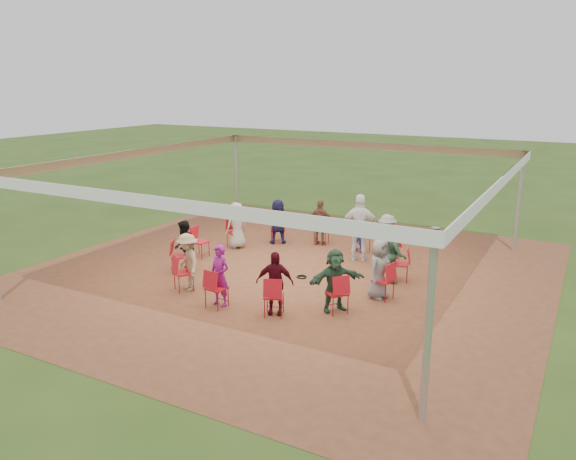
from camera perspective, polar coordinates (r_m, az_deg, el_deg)
The scene contains 31 objects.
ground at distance 15.05m, azimuth 0.13°, elevation -4.30°, with size 80.00×80.00×0.00m, color #2F4A17.
dirt_patch at distance 15.05m, azimuth 0.13°, elevation -4.28°, with size 13.00×13.00×0.00m, color brown.
tent at distance 14.45m, azimuth 0.13°, elevation 4.62°, with size 10.33×10.33×3.00m.
chair_0 at distance 14.55m, azimuth 11.34°, elevation -3.42°, with size 0.42×0.44×0.90m, color red, non-canonical shape.
chair_1 at distance 15.85m, azimuth 10.36°, elevation -1.85°, with size 0.42×0.44×0.90m, color red, non-canonical shape.
chair_2 at distance 16.91m, azimuth 7.46°, elevation -0.67°, with size 0.42×0.44×0.90m, color red, non-canonical shape.
chair_3 at distance 17.55m, azimuth 3.43°, elevation 0.01°, with size 0.42×0.44×0.90m, color red, non-canonical shape.
chair_4 at distance 17.68m, azimuth -1.07°, elevation 0.14°, with size 0.42×0.44×0.90m, color red, non-canonical shape.
chair_5 at distance 17.27m, azimuth -5.40°, elevation -0.28°, with size 0.42×0.44×0.90m, color red, non-canonical shape.
chair_6 at distance 16.39m, azimuth -8.93°, elevation -1.23°, with size 0.42×0.44×0.90m, color red, non-canonical shape.
chair_7 at distance 15.17m, azimuth -10.91°, elevation -2.63°, with size 0.42×0.44×0.90m, color red, non-canonical shape.
chair_8 at distance 13.85m, azimuth -10.55°, elevation -4.31°, with size 0.42×0.44×0.90m, color red, non-canonical shape.
chair_9 at distance 12.75m, azimuth -7.27°, elevation -5.89°, with size 0.42×0.44×0.90m, color red, non-canonical shape.
chair_10 at distance 12.20m, azimuth -1.43°, elevation -6.74°, with size 0.42×0.44×0.90m, color red, non-canonical shape.
chair_11 at distance 12.40m, azimuth 5.01°, elevation -6.42°, with size 0.42×0.44×0.90m, color red, non-canonical shape.
chair_12 at distance 13.28m, azimuth 9.64°, elevation -5.11°, with size 0.42×0.44×0.90m, color red, non-canonical shape.
person_seated_0 at distance 14.47m, azimuth 10.92°, elevation -2.40°, with size 0.69×0.40×1.41m, color #25442E.
person_seated_1 at distance 15.73m, azimuth 10.00°, elevation -0.96°, with size 0.91×0.45×1.41m, color gray.
person_seated_2 at distance 16.75m, azimuth 7.22°, elevation 0.13°, with size 0.52×0.34×1.41m, color #223CA3.
person_seated_3 at distance 17.38m, azimuth 3.32°, elevation 0.76°, with size 0.83×0.42×1.41m, color brown.
person_seated_4 at distance 17.50m, azimuth -1.03°, elevation 0.88°, with size 1.31×0.49×1.41m, color #1F1A46.
person_seated_5 at distance 17.11m, azimuth -5.23°, elevation 0.49°, with size 0.69×0.39×1.41m, color #A09E90.
person_seated_6 at distance 15.07m, azimuth -10.51°, elevation -1.68°, with size 0.69×0.40×1.41m, color black.
person_seated_7 at distance 13.80m, azimuth -10.13°, elevation -3.21°, with size 0.91×0.45×1.41m, color tan.
person_seated_8 at distance 12.74m, azimuth -6.95°, elevation -4.62°, with size 0.52×0.34×1.41m, color #861571.
person_seated_9 at distance 12.21m, azimuth -1.36°, elevation -5.39°, with size 0.83×0.42×1.41m, color #430811.
person_seated_10 at distance 12.41m, azimuth 4.79°, elevation -5.10°, with size 1.31×0.49×1.41m, color #25442E.
person_seated_11 at distance 13.26m, azimuth 9.24°, elevation -3.93°, with size 0.69×0.39×1.41m, color gray.
standing_person at distance 15.87m, azimuth 7.34°, elevation 0.22°, with size 1.12×0.57×1.91m, color silver.
cable_coil at distance 14.63m, azimuth 1.42°, elevation -4.80°, with size 0.33×0.33×0.03m.
laptop at distance 14.49m, azimuth 10.25°, elevation -2.55°, with size 0.31×0.35×0.21m.
Camera 1 is at (6.79, -12.50, 4.94)m, focal length 35.00 mm.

